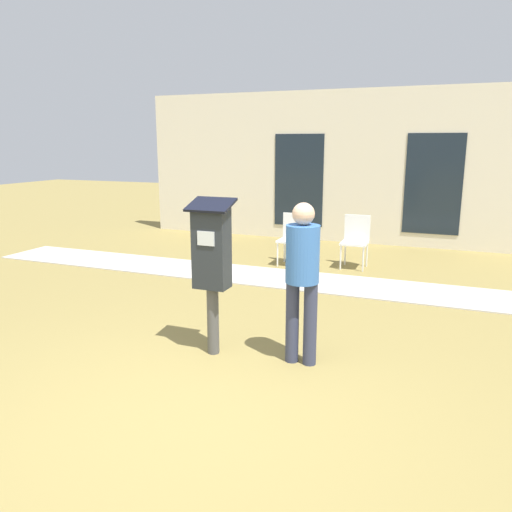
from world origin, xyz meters
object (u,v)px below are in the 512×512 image
object	(u,v)px
parking_meter	(212,257)
person_standing	(302,271)
outdoor_chair_middle	(356,237)
outdoor_chair_left	(293,235)

from	to	relation	value
parking_meter	person_standing	world-z (taller)	parking_meter
outdoor_chair_middle	outdoor_chair_left	bearing A→B (deg)	-175.16
parking_meter	person_standing	xyz separation A→B (m)	(0.90, 0.11, -0.09)
parking_meter	person_standing	bearing A→B (deg)	6.92
outdoor_chair_left	parking_meter	bearing A→B (deg)	-101.97
outdoor_chair_middle	person_standing	bearing A→B (deg)	-91.64
outdoor_chair_left	outdoor_chair_middle	xyz separation A→B (m)	(1.07, 0.19, 0.00)
outdoor_chair_middle	parking_meter	bearing A→B (deg)	-103.96
parking_meter	person_standing	size ratio (longest dim) A/B	1.01
parking_meter	outdoor_chair_left	xyz separation A→B (m)	(-0.41, 4.00, -0.49)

